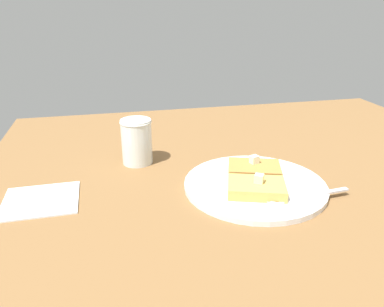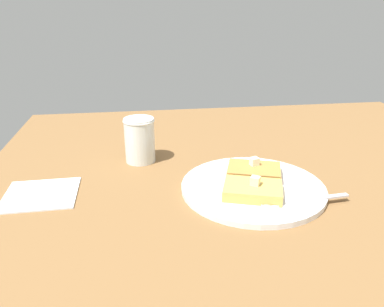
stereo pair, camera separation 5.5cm
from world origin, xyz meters
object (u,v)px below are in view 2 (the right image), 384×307
(plate, at_px, (253,187))
(syrup_jar, at_px, (140,142))
(fork, at_px, (300,201))
(napkin, at_px, (41,195))

(plate, distance_m, syrup_jar, 0.27)
(plate, height_order, fork, fork)
(plate, xyz_separation_m, syrup_jar, (0.17, 0.20, 0.04))
(fork, xyz_separation_m, napkin, (0.10, 0.44, -0.01))
(syrup_jar, xyz_separation_m, napkin, (-0.13, 0.18, -0.04))
(plate, height_order, napkin, plate)
(syrup_jar, distance_m, napkin, 0.23)
(syrup_jar, bearing_deg, plate, -129.58)
(fork, distance_m, napkin, 0.46)
(fork, xyz_separation_m, syrup_jar, (0.24, 0.26, 0.03))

